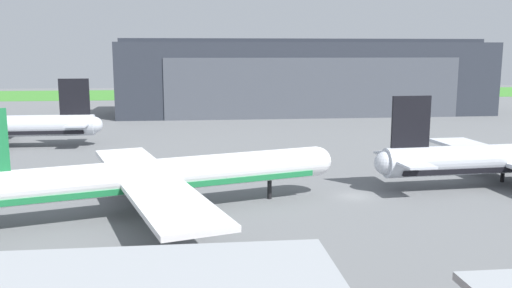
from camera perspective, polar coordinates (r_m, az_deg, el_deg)
The scene contains 4 objects.
ground_plane at distance 71.78m, azimuth 10.28°, elevation -5.42°, with size 440.00×440.00×0.00m, color slate.
grass_field_strip at distance 242.12m, azimuth -1.47°, elevation 5.31°, with size 440.00×56.00×0.08m, color #3F8730.
maintenance_hangar at distance 165.48m, azimuth 5.15°, elevation 6.94°, with size 108.94×28.31×22.27m.
airliner_near_right at distance 64.00m, azimuth -10.59°, elevation -3.42°, with size 44.27×41.15×12.83m.
Camera 1 is at (-20.09, -66.38, 18.53)m, focal length 38.08 mm.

